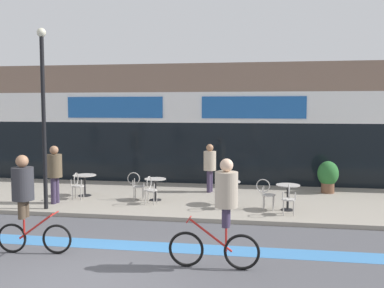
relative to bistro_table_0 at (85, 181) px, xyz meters
name	(u,v)px	position (x,y,z in m)	size (l,w,h in m)	color
ground_plane	(78,283)	(2.80, -6.92, -0.64)	(120.00, 120.00, 0.00)	#4C4C51
sidewalk_slab	(167,198)	(2.80, 0.33, -0.58)	(40.00, 5.50, 0.12)	gray
storefront_facade	(191,124)	(2.80, 5.04, 1.77)	(40.00, 4.06, 4.83)	#7F6656
bike_lane_stripe	(119,245)	(2.80, -4.66, -0.64)	(36.00, 0.70, 0.01)	#3D7AB7
bistro_table_0	(85,181)	(0.00, 0.00, 0.00)	(0.78, 0.78, 0.72)	black
bistro_table_1	(155,185)	(2.55, -0.31, -0.01)	(0.69, 0.69, 0.71)	black
bistro_table_2	(228,188)	(4.93, -0.58, 0.01)	(0.76, 0.76, 0.74)	black
bistro_table_3	(288,192)	(6.72, -1.02, 0.02)	(0.69, 0.69, 0.76)	black
cafe_chair_0_near	(77,184)	(0.01, -0.63, 0.00)	(0.44, 0.59, 0.90)	#B7B2AD
cafe_chair_1_near	(150,188)	(2.54, -0.93, 0.00)	(0.43, 0.59, 0.90)	#B7B2AD
cafe_chair_1_side	(137,184)	(1.92, -0.32, 0.00)	(0.60, 0.45, 0.90)	#B7B2AD
cafe_chair_2_near	(226,192)	(4.93, -1.21, 0.00)	(0.41, 0.58, 0.90)	#B7B2AD
cafe_chair_3_near	(289,197)	(6.72, -1.65, 0.00)	(0.40, 0.58, 0.90)	#B7B2AD
cafe_chair_3_side	(266,192)	(6.09, -1.02, 0.00)	(0.59, 0.44, 0.90)	#B7B2AD
planter_pot	(328,175)	(8.23, 1.92, 0.10)	(0.73, 0.73, 1.13)	brown
lamp_post	(43,106)	(-0.37, -2.02, 2.53)	(0.26, 0.26, 5.29)	black
cyclist_1	(223,206)	(5.28, -5.77, 0.61)	(1.80, 0.48, 2.16)	black
cyclist_2	(25,195)	(1.01, -5.53, 0.64)	(1.64, 0.55, 2.13)	black
pedestrian_near_end	(210,164)	(4.11, 1.39, 0.50)	(0.54, 0.54, 1.71)	#382D47
pedestrian_far_end	(54,169)	(-0.45, -1.26, 0.56)	(0.52, 0.52, 1.82)	#382D47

